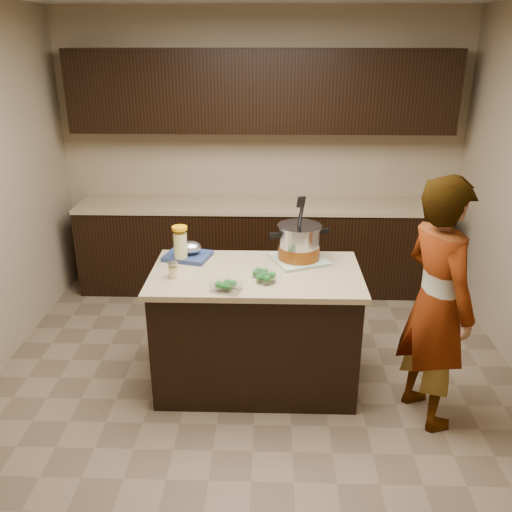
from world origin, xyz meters
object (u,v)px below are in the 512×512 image
Objects in this scene: stock_pot at (299,244)px; lemonade_pitcher at (180,246)px; island at (256,329)px; person at (437,304)px.

lemonade_pitcher is (-0.85, -0.05, -0.00)m from stock_pot.
person is at bearing -16.00° from island.
stock_pot is 0.85m from lemonade_pitcher.
stock_pot is at bearing 36.62° from person.
person is at bearing -49.32° from stock_pot.
island is at bearing -17.63° from lemonade_pitcher.
stock_pot is at bearing 36.04° from island.
person is (0.85, -0.55, -0.19)m from stock_pot.
island is 3.21× the size of stock_pot.
person is (1.16, -0.33, 0.39)m from island.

